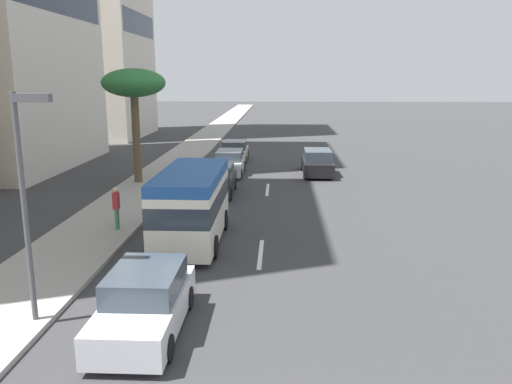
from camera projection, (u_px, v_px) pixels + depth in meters
name	position (u px, v px, depth m)	size (l,w,h in m)	color
ground_plane	(270.00, 166.00, 37.37)	(198.00, 198.00, 0.00)	#38383A
sidewalk_right	(174.00, 164.00, 37.67)	(162.00, 3.46, 0.15)	#9E9B93
lane_stripe_mid	(261.00, 254.00, 18.82)	(3.20, 0.16, 0.01)	silver
lane_stripe_far	(268.00, 190.00, 29.50)	(3.20, 0.16, 0.01)	silver
car_lead	(230.00, 163.00, 34.17)	(4.78, 1.88, 1.55)	silver
minibus_second	(192.00, 203.00, 19.84)	(6.15, 2.36, 2.85)	silver
car_third	(317.00, 163.00, 33.92)	(4.76, 1.92, 1.67)	black
car_fourth	(145.00, 303.00, 13.00)	(4.40, 1.91, 1.60)	silver
car_fifth	(217.00, 180.00, 28.27)	(4.42, 1.91, 1.62)	black
car_sixth	(235.00, 151.00, 39.51)	(4.27, 1.93, 1.53)	beige
pedestrian_near_lamp	(116.00, 206.00, 21.18)	(0.32, 0.23, 1.78)	#4C8C66
palm_tree	(134.00, 85.00, 29.82)	(3.67, 3.67, 6.66)	brown
street_lamp	(27.00, 181.00, 12.64)	(0.24, 0.97, 5.84)	#4C4C51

